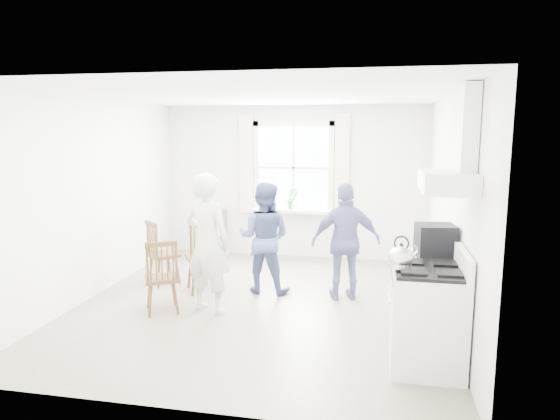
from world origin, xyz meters
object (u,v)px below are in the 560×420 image
Objects in this scene: person_left at (208,243)px; person_right at (346,242)px; low_cabinet at (428,296)px; windsor_chair_b at (156,246)px; windsor_chair_a at (205,247)px; person_mid at (264,238)px; stereo_stack at (435,241)px; windsor_chair_c at (162,269)px; gas_stove at (428,317)px.

person_right is at bearing -135.59° from person_left.
person_left is (-2.53, 0.27, 0.40)m from low_cabinet.
person_right is at bearing -1.88° from windsor_chair_b.
low_cabinet is at bearing -18.00° from windsor_chair_a.
person_right is (1.10, -0.08, 0.01)m from person_mid.
stereo_stack is 3.04m from windsor_chair_a.
low_cabinet is at bearing -17.57° from windsor_chair_b.
person_mid is (0.77, 0.23, 0.11)m from windsor_chair_a.
person_left is (0.28, -0.65, 0.21)m from windsor_chair_a.
person_mid is at bearing 150.85° from low_cabinet.
stereo_stack is at bearing -2.45° from windsor_chair_c.
windsor_chair_c is (-2.98, 0.77, 0.07)m from gas_stove.
low_cabinet is 3.05m from windsor_chair_c.
windsor_chair_b is 1.58m from person_mid.
person_right is (-0.98, 1.12, -0.31)m from stereo_stack.
windsor_chair_b is at bearing -21.11° from person_left.
person_left is 1.13× the size of person_mid.
windsor_chair_a is 1.14× the size of windsor_chair_c.
person_mid is 1.11m from person_right.
windsor_chair_a reaches higher than windsor_chair_b.
windsor_chair_a is 0.70× the size of person_mid.
windsor_chair_b is at bearing 162.43° from low_cabinet.
windsor_chair_b is 0.62× the size of person_mid.
person_left is at bearing -66.74° from windsor_chair_a.
stereo_stack is 0.27× the size of person_right.
low_cabinet is 0.53× the size of person_left.
person_mid is 0.99× the size of person_right.
windsor_chair_a is 1.88m from person_right.
low_cabinet is 2.58m from person_left.
stereo_stack is 3.88m from windsor_chair_b.
windsor_chair_c is (-3.05, 0.07, 0.11)m from low_cabinet.
person_right is at bearing 116.40° from gas_stove.
stereo_stack is 0.45× the size of windsor_chair_b.
person_left reaches higher than stereo_stack.
low_cabinet is at bearing 120.26° from stereo_stack.
windsor_chair_c is at bearing -105.52° from windsor_chair_a.
person_mid reaches higher than low_cabinet.
windsor_chair_a is at bearing -16.03° from windsor_chair_b.
windsor_chair_c is at bearing 11.21° from person_right.
windsor_chair_c is at bearing 165.55° from gas_stove.
stereo_stack is at bearing 117.16° from person_right.
windsor_chair_c is 0.54× the size of person_left.
windsor_chair_a is 0.69× the size of person_right.
windsor_chair_c is (-3.08, 0.13, -0.51)m from stereo_stack.
stereo_stack reaches higher than gas_stove.
low_cabinet is 0.60× the size of person_mid.
person_right reaches higher than stereo_stack.
person_right reaches higher than windsor_chair_a.
gas_stove is 2.67× the size of stereo_stack.
windsor_chair_b is at bearing 161.68° from stereo_stack.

